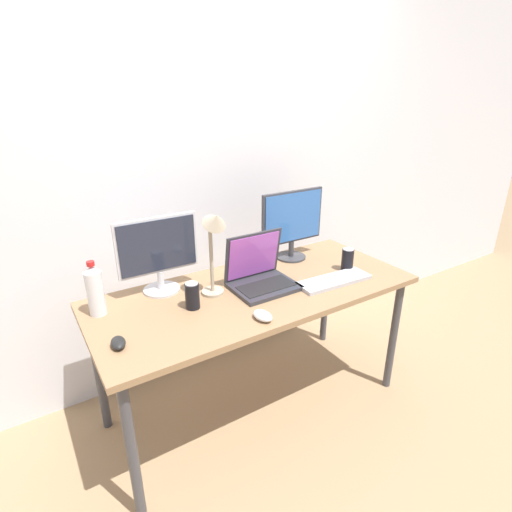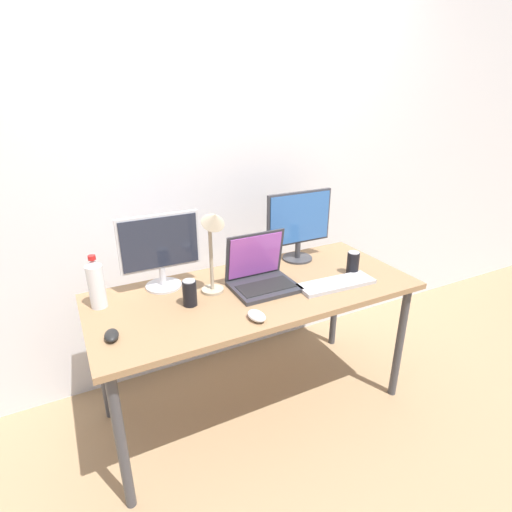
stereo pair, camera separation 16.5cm
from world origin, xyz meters
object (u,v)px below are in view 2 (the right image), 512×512
(laptop_silver, at_px, (261,275))
(keyboard_main, at_px, (336,284))
(water_bottle, at_px, (96,284))
(monitor_left, at_px, (160,249))
(soda_can_by_laptop, at_px, (353,263))
(work_desk, at_px, (256,300))
(mouse_by_laptop, at_px, (112,335))
(soda_can_near_keyboard, at_px, (190,293))
(monitor_center, at_px, (299,223))
(mouse_by_keyboard, at_px, (257,316))
(desk_lamp, at_px, (213,236))

(laptop_silver, xyz_separation_m, keyboard_main, (0.35, -0.18, -0.05))
(water_bottle, bearing_deg, monitor_left, 11.59)
(laptop_silver, relative_size, soda_can_by_laptop, 2.54)
(work_desk, height_order, soda_can_by_laptop, soda_can_by_laptop)
(laptop_silver, bearing_deg, mouse_by_laptop, -168.74)
(soda_can_near_keyboard, bearing_deg, monitor_left, 104.14)
(monitor_left, bearing_deg, monitor_center, -0.24)
(mouse_by_laptop, relative_size, water_bottle, 0.36)
(laptop_silver, height_order, soda_can_near_keyboard, laptop_silver)
(laptop_silver, bearing_deg, soda_can_by_laptop, -10.72)
(mouse_by_keyboard, relative_size, desk_lamp, 0.23)
(keyboard_main, distance_m, mouse_by_laptop, 1.10)
(mouse_by_laptop, distance_m, desk_lamp, 0.61)
(monitor_center, distance_m, mouse_by_laptop, 1.19)
(monitor_center, bearing_deg, water_bottle, -176.85)
(keyboard_main, distance_m, water_bottle, 1.16)
(mouse_by_laptop, relative_size, desk_lamp, 0.20)
(water_bottle, bearing_deg, soda_can_near_keyboard, -24.94)
(keyboard_main, height_order, soda_can_by_laptop, soda_can_by_laptop)
(monitor_center, relative_size, soda_can_near_keyboard, 3.27)
(work_desk, relative_size, mouse_by_laptop, 17.86)
(monitor_center, xyz_separation_m, laptop_silver, (-0.36, -0.21, -0.16))
(keyboard_main, height_order, mouse_by_keyboard, mouse_by_keyboard)
(laptop_silver, distance_m, mouse_by_laptop, 0.77)
(monitor_center, distance_m, mouse_by_keyboard, 0.76)
(laptop_silver, distance_m, soda_can_by_laptop, 0.52)
(monitor_left, bearing_deg, work_desk, -30.11)
(keyboard_main, bearing_deg, soda_can_near_keyboard, 171.40)
(work_desk, xyz_separation_m, desk_lamp, (-0.20, 0.03, 0.37))
(mouse_by_keyboard, bearing_deg, desk_lamp, 97.24)
(work_desk, xyz_separation_m, laptop_silver, (0.04, 0.02, 0.13))
(soda_can_near_keyboard, height_order, desk_lamp, desk_lamp)
(mouse_by_keyboard, xyz_separation_m, water_bottle, (-0.60, 0.43, 0.10))
(monitor_left, xyz_separation_m, keyboard_main, (0.79, -0.39, -0.20))
(desk_lamp, bearing_deg, work_desk, -9.10)
(keyboard_main, bearing_deg, mouse_by_keyboard, -165.25)
(laptop_silver, height_order, keyboard_main, laptop_silver)
(water_bottle, relative_size, soda_can_near_keyboard, 2.03)
(mouse_by_keyboard, bearing_deg, monitor_left, 112.36)
(keyboard_main, distance_m, mouse_by_keyboard, 0.53)
(work_desk, relative_size, monitor_center, 3.97)
(monitor_center, bearing_deg, mouse_by_keyboard, -136.90)
(mouse_by_keyboard, xyz_separation_m, desk_lamp, (-0.07, 0.30, 0.29))
(mouse_by_laptop, height_order, soda_can_near_keyboard, soda_can_near_keyboard)
(keyboard_main, height_order, water_bottle, water_bottle)
(soda_can_by_laptop, bearing_deg, laptop_silver, 169.28)
(monitor_center, relative_size, mouse_by_laptop, 4.49)
(soda_can_near_keyboard, bearing_deg, work_desk, 0.83)
(monitor_left, bearing_deg, soda_can_near_keyboard, -75.86)
(mouse_by_keyboard, relative_size, soda_can_near_keyboard, 0.83)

